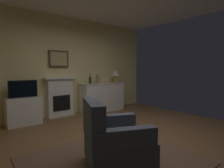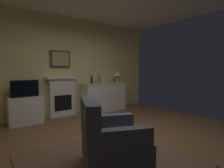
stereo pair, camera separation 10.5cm
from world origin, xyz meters
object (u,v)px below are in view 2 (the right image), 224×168
(framed_picture, at_px, (60,59))
(sideboard_cabinet, at_px, (104,97))
(wine_glass_left, at_px, (103,79))
(tv_cabinet, at_px, (25,110))
(wine_glass_center, at_px, (106,79))
(vase_decorative, at_px, (99,79))
(wine_bottle, at_px, (92,80))
(fireplace_unit, at_px, (62,97))
(armchair, at_px, (110,140))
(tv_set, at_px, (25,89))
(wine_glass_right, at_px, (109,79))
(table_lamp, at_px, (117,74))

(framed_picture, bearing_deg, sideboard_cabinet, -9.70)
(wine_glass_left, bearing_deg, tv_cabinet, 178.22)
(wine_glass_center, relative_size, vase_decorative, 0.59)
(wine_bottle, height_order, tv_cabinet, wine_bottle)
(wine_glass_center, bearing_deg, wine_glass_left, -176.96)
(fireplace_unit, bearing_deg, vase_decorative, -11.76)
(sideboard_cabinet, bearing_deg, armchair, -123.04)
(wine_bottle, xyz_separation_m, wine_glass_left, (0.35, -0.10, 0.01))
(wine_glass_left, bearing_deg, sideboard_cabinet, 37.35)
(wine_bottle, bearing_deg, wine_glass_center, -10.99)
(tv_cabinet, bearing_deg, armchair, -80.59)
(sideboard_cabinet, relative_size, wine_glass_center, 8.69)
(framed_picture, bearing_deg, wine_bottle, -11.60)
(wine_bottle, height_order, wine_glass_center, wine_bottle)
(wine_glass_left, relative_size, tv_cabinet, 0.22)
(wine_glass_left, bearing_deg, framed_picture, 167.37)
(wine_bottle, distance_m, wine_glass_center, 0.47)
(fireplace_unit, height_order, tv_set, fireplace_unit)
(tv_cabinet, bearing_deg, wine_glass_center, -1.55)
(wine_glass_right, bearing_deg, vase_decorative, -179.70)
(fireplace_unit, distance_m, armchair, 3.01)
(armchair, bearing_deg, tv_set, 99.49)
(fireplace_unit, xyz_separation_m, wine_glass_center, (1.34, -0.22, 0.46))
(sideboard_cabinet, xyz_separation_m, vase_decorative, (-0.21, -0.05, 0.58))
(framed_picture, xyz_separation_m, wine_glass_center, (1.34, -0.27, -0.59))
(wine_glass_center, height_order, tv_set, tv_set)
(table_lamp, xyz_separation_m, wine_glass_center, (-0.49, -0.05, -0.16))
(framed_picture, height_order, wine_glass_left, framed_picture)
(table_lamp, height_order, armchair, table_lamp)
(sideboard_cabinet, relative_size, tv_set, 2.31)
(wine_bottle, relative_size, wine_glass_left, 1.76)
(wine_glass_left, bearing_deg, tv_set, 178.82)
(vase_decorative, bearing_deg, wine_bottle, 156.45)
(vase_decorative, height_order, armchair, vase_decorative)
(tv_set, height_order, armchair, tv_set)
(wine_bottle, distance_m, tv_set, 1.86)
(fireplace_unit, height_order, sideboard_cabinet, fireplace_unit)
(wine_glass_right, distance_m, tv_cabinet, 2.52)
(framed_picture, bearing_deg, vase_decorative, -14.02)
(tv_cabinet, distance_m, tv_set, 0.53)
(tv_set, bearing_deg, table_lamp, 0.17)
(wine_glass_center, bearing_deg, vase_decorative, -179.48)
(armchair, bearing_deg, wine_glass_right, 54.38)
(fireplace_unit, height_order, framed_picture, framed_picture)
(wine_glass_left, xyz_separation_m, armchair, (-1.74, -2.73, -0.62))
(tv_set, bearing_deg, framed_picture, 13.31)
(tv_cabinet, distance_m, armchair, 2.84)
(sideboard_cabinet, distance_m, table_lamp, 0.90)
(sideboard_cabinet, bearing_deg, tv_cabinet, 179.62)
(vase_decorative, bearing_deg, sideboard_cabinet, 13.36)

